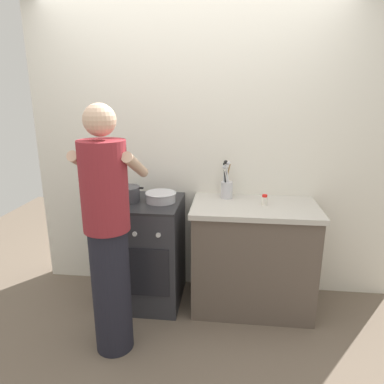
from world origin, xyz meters
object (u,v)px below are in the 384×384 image
(stove_range, at_px, (146,251))
(person, at_px, (108,235))
(utensil_crock, at_px, (227,186))
(pot, at_px, (127,194))
(spice_bottle, at_px, (265,200))
(mixing_bowl, at_px, (161,197))

(stove_range, relative_size, person, 0.53)
(person, bearing_deg, utensil_crock, 46.35)
(stove_range, height_order, pot, pot)
(utensil_crock, bearing_deg, stove_range, -165.48)
(stove_range, xyz_separation_m, utensil_crock, (0.67, 0.17, 0.55))
(utensil_crock, height_order, spice_bottle, utensil_crock)
(stove_range, distance_m, person, 0.75)
(stove_range, height_order, mixing_bowl, mixing_bowl)
(stove_range, bearing_deg, spice_bottle, 0.64)
(spice_bottle, relative_size, person, 0.05)
(mixing_bowl, bearing_deg, spice_bottle, 0.47)
(spice_bottle, bearing_deg, pot, -178.75)
(pot, relative_size, utensil_crock, 0.87)
(pot, xyz_separation_m, utensil_crock, (0.81, 0.19, 0.04))
(stove_range, xyz_separation_m, pot, (-0.14, -0.01, 0.51))
(stove_range, bearing_deg, utensil_crock, 14.52)
(person, bearing_deg, pot, 94.97)
(stove_range, xyz_separation_m, spice_bottle, (0.97, 0.01, 0.49))
(stove_range, bearing_deg, pot, -174.54)
(stove_range, height_order, spice_bottle, spice_bottle)
(stove_range, relative_size, mixing_bowl, 3.53)
(stove_range, height_order, person, person)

